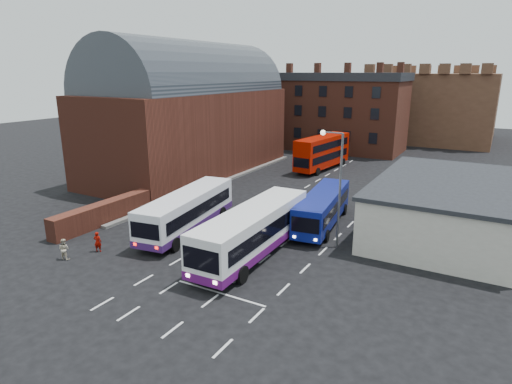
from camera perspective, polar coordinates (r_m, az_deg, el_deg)
The scene contains 13 objects.
ground at distance 30.35m, azimuth -9.47°, elevation -8.49°, with size 180.00×180.00×0.00m, color black.
railway_station at distance 54.01m, azimuth -8.72°, elevation 10.57°, with size 12.00×28.00×16.00m.
forecourt_wall at distance 38.15m, azimuth -19.66°, elevation -2.66°, with size 1.20×10.00×1.80m, color #602B1E.
cream_building at distance 36.83m, azimuth 24.08°, elevation -1.73°, with size 10.40×16.40×4.25m.
brick_terrace at distance 71.68m, azimuth 10.25°, elevation 10.03°, with size 22.00×10.00×11.00m, color brown.
castle_keep at distance 88.30m, azimuth 22.25°, elevation 10.49°, with size 22.00×22.00×12.00m, color brown.
bus_white_outbound at distance 34.50m, azimuth -9.14°, elevation -2.21°, with size 4.20×11.61×3.10m.
bus_white_inbound at distance 29.44m, azimuth -0.38°, elevation -4.88°, with size 3.29×12.33×3.35m.
bus_blue at distance 35.57m, azimuth 8.87°, elevation -1.94°, with size 3.62×10.50×2.81m.
bus_red_double at distance 56.38m, azimuth 8.84°, elevation 5.29°, with size 3.68×10.98×4.31m.
street_lamp at distance 30.53m, azimuth 10.68°, elevation 1.74°, with size 1.72×0.37×8.45m.
pedestrian_red at distance 32.45m, azimuth -20.37°, elevation -6.24°, with size 0.54×0.36×1.49m, color #890A02.
pedestrian_beige at distance 32.06m, azimuth -24.22°, elevation -6.94°, with size 0.72×0.56×1.48m, color beige.
Camera 1 is at (17.77, -21.28, 12.36)m, focal length 30.00 mm.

